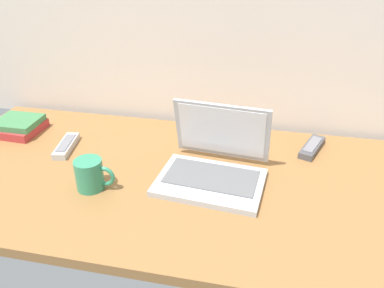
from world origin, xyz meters
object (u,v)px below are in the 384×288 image
coffee_mug (90,174)px  book_stack (19,126)px  remote_control_far (312,147)px  remote_control_near (66,146)px  laptop (214,164)px

coffee_mug → book_stack: size_ratio=0.74×
remote_control_far → book_stack: size_ratio=1.04×
remote_control_near → book_stack: size_ratio=1.03×
remote_control_far → book_stack: 1.07m
remote_control_near → remote_control_far: bearing=11.2°
laptop → book_stack: 0.77m
coffee_mug → remote_control_near: bearing=133.5°
laptop → remote_control_near: bearing=173.0°
remote_control_near → book_stack: bearing=160.9°
laptop → remote_control_far: laptop is taller
remote_control_near → remote_control_far: size_ratio=1.00×
remote_control_near → remote_control_far: (0.83, 0.16, 0.00)m
remote_control_far → laptop: bearing=-143.0°
laptop → book_stack: size_ratio=2.06×
remote_control_near → laptop: bearing=-7.0°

